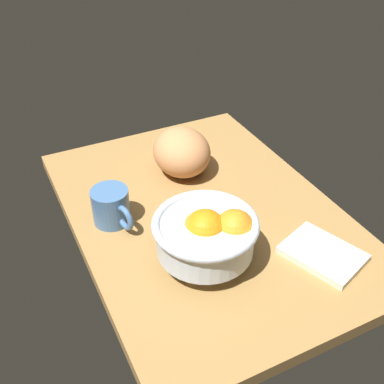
{
  "coord_description": "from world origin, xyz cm",
  "views": [
    {
      "loc": [
        -71.69,
        38.38,
        65.59
      ],
      "look_at": [
        1.64,
        2.37,
        5.0
      ],
      "focal_mm": 44.21,
      "sensor_mm": 36.0,
      "label": 1
    }
  ],
  "objects_px": {
    "fruit_bowl": "(207,233)",
    "napkin_folded": "(323,254)",
    "bread_loaf": "(182,152)",
    "mug": "(112,207)"
  },
  "relations": [
    {
      "from": "napkin_folded",
      "to": "mug",
      "type": "xyz_separation_m",
      "value": [
        0.29,
        0.33,
        0.03
      ]
    },
    {
      "from": "fruit_bowl",
      "to": "bread_loaf",
      "type": "xyz_separation_m",
      "value": [
        0.3,
        -0.09,
        -0.01
      ]
    },
    {
      "from": "fruit_bowl",
      "to": "mug",
      "type": "height_order",
      "value": "fruit_bowl"
    },
    {
      "from": "napkin_folded",
      "to": "mug",
      "type": "relative_size",
      "value": 1.24
    },
    {
      "from": "fruit_bowl",
      "to": "napkin_folded",
      "type": "xyz_separation_m",
      "value": [
        -0.09,
        -0.21,
        -0.06
      ]
    },
    {
      "from": "fruit_bowl",
      "to": "napkin_folded",
      "type": "bearing_deg",
      "value": -114.29
    },
    {
      "from": "napkin_folded",
      "to": "fruit_bowl",
      "type": "bearing_deg",
      "value": 65.71
    },
    {
      "from": "bread_loaf",
      "to": "napkin_folded",
      "type": "distance_m",
      "value": 0.41
    },
    {
      "from": "fruit_bowl",
      "to": "napkin_folded",
      "type": "relative_size",
      "value": 1.36
    },
    {
      "from": "bread_loaf",
      "to": "mug",
      "type": "height_order",
      "value": "bread_loaf"
    }
  ]
}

